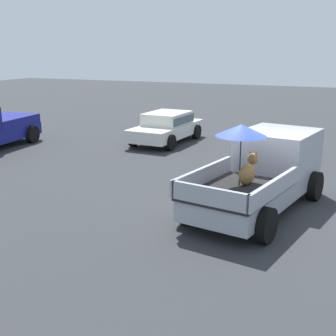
% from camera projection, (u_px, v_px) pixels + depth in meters
% --- Properties ---
extents(ground_plane, '(80.00, 80.00, 0.00)m').
position_uv_depth(ground_plane, '(255.00, 211.00, 11.97)').
color(ground_plane, '#2D3033').
extents(pickup_truck_main, '(5.31, 3.01, 2.37)m').
position_uv_depth(pickup_truck_main, '(264.00, 171.00, 12.09)').
color(pickup_truck_main, black).
rests_on(pickup_truck_main, ground).
extents(parked_sedan_near, '(4.40, 2.18, 1.33)m').
position_uv_depth(parked_sedan_near, '(167.00, 126.00, 20.33)').
color(parked_sedan_near, black).
rests_on(parked_sedan_near, ground).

